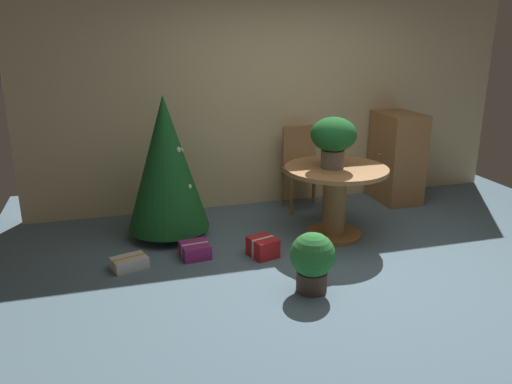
{
  "coord_description": "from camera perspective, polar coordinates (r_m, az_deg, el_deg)",
  "views": [
    {
      "loc": [
        -1.96,
        -3.71,
        2.08
      ],
      "look_at": [
        -0.75,
        0.49,
        0.69
      ],
      "focal_mm": 35.74,
      "sensor_mm": 36.0,
      "label": 1
    }
  ],
  "objects": [
    {
      "name": "flower_vase",
      "position": [
        5.16,
        8.67,
        6.08
      ],
      "size": [
        0.46,
        0.46,
        0.52
      ],
      "color": "#665B51",
      "rests_on": "round_dining_table"
    },
    {
      "name": "gift_box_purple",
      "position": [
        4.96,
        -6.84,
        -6.47
      ],
      "size": [
        0.29,
        0.3,
        0.14
      ],
      "color": "#9E287A",
      "rests_on": "ground_plane"
    },
    {
      "name": "back_wall_panel",
      "position": [
        6.28,
        2.24,
        10.45
      ],
      "size": [
        6.0,
        0.1,
        2.6
      ],
      "primitive_type": "cube",
      "color": "beige",
      "rests_on": "ground_plane"
    },
    {
      "name": "wooden_chair_far",
      "position": [
        6.17,
        5.12,
        3.3
      ],
      "size": [
        0.46,
        0.38,
        0.99
      ],
      "color": "#9E6B3D",
      "rests_on": "ground_plane"
    },
    {
      "name": "gift_box_cream",
      "position": [
        4.84,
        -13.97,
        -7.69
      ],
      "size": [
        0.35,
        0.29,
        0.11
      ],
      "color": "silver",
      "rests_on": "ground_plane"
    },
    {
      "name": "gift_box_red",
      "position": [
        4.93,
        0.78,
        -6.18
      ],
      "size": [
        0.3,
        0.31,
        0.19
      ],
      "color": "red",
      "rests_on": "ground_plane"
    },
    {
      "name": "ground_plane",
      "position": [
        4.68,
        10.62,
        -9.08
      ],
      "size": [
        6.6,
        6.6,
        0.0
      ],
      "primitive_type": "plane",
      "color": "slate"
    },
    {
      "name": "round_dining_table",
      "position": [
        5.33,
        8.87,
        0.14
      ],
      "size": [
        1.06,
        1.06,
        0.75
      ],
      "color": "#9E6B3D",
      "rests_on": "ground_plane"
    },
    {
      "name": "wooden_cabinet",
      "position": [
        6.66,
        15.46,
        3.74
      ],
      "size": [
        0.49,
        0.66,
        1.12
      ],
      "color": "#9E6B3D",
      "rests_on": "ground_plane"
    },
    {
      "name": "holiday_tree",
      "position": [
        5.27,
        -10.03,
        3.18
      ],
      "size": [
        0.85,
        0.85,
        1.48
      ],
      "color": "brown",
      "rests_on": "ground_plane"
    },
    {
      "name": "potted_plant",
      "position": [
        4.25,
        6.33,
        -7.53
      ],
      "size": [
        0.38,
        0.38,
        0.51
      ],
      "color": "#4C382D",
      "rests_on": "ground_plane"
    }
  ]
}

